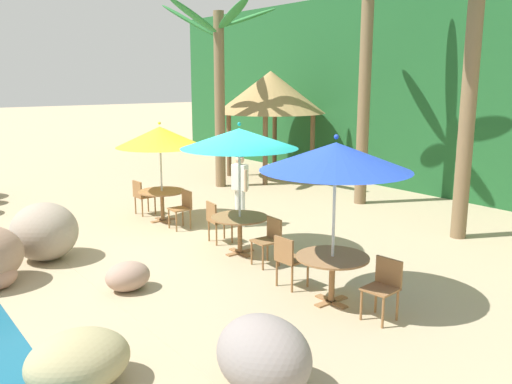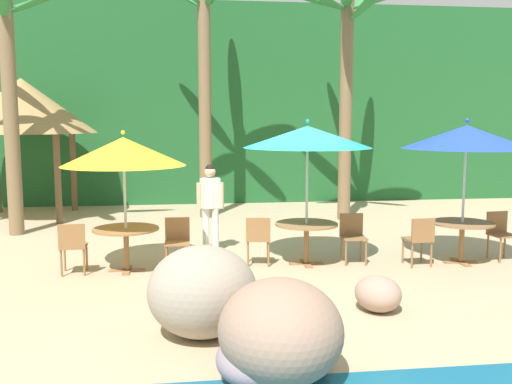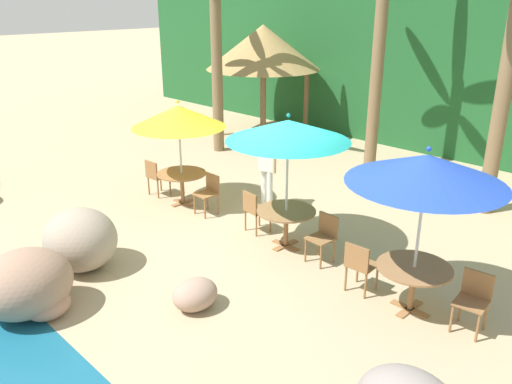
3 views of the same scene
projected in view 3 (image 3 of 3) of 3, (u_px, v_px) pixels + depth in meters
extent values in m
plane|color=tan|center=(257.00, 243.00, 10.00)|extent=(120.00, 120.00, 0.00)
cube|color=tan|center=(257.00, 243.00, 10.00)|extent=(18.00, 5.20, 0.01)
cube|color=#1E5628|center=(479.00, 50.00, 14.88)|extent=(28.00, 2.40, 6.00)
ellipsoid|color=tan|center=(48.00, 305.00, 7.64)|extent=(0.56, 0.67, 0.41)
ellipsoid|color=gray|center=(20.00, 293.00, 7.89)|extent=(0.75, 0.89, 0.47)
ellipsoid|color=#A07C65|center=(25.00, 283.00, 7.63)|extent=(1.23, 1.38, 1.01)
ellipsoid|color=tan|center=(80.00, 239.00, 8.91)|extent=(1.29, 1.22, 1.09)
ellipsoid|color=tan|center=(195.00, 294.00, 7.85)|extent=(0.61, 0.73, 0.47)
cylinder|color=silver|center=(181.00, 159.00, 11.52)|extent=(0.04, 0.04, 2.12)
cone|color=yellow|center=(178.00, 116.00, 11.18)|extent=(2.05, 2.05, 0.47)
sphere|color=yellow|center=(178.00, 102.00, 11.07)|extent=(0.07, 0.07, 0.07)
cube|color=olive|center=(183.00, 203.00, 11.89)|extent=(0.60, 0.12, 0.03)
cube|color=olive|center=(183.00, 203.00, 11.89)|extent=(0.12, 0.60, 0.03)
cylinder|color=olive|center=(182.00, 188.00, 11.77)|extent=(0.09, 0.09, 0.71)
cylinder|color=olive|center=(182.00, 173.00, 11.64)|extent=(1.10, 1.10, 0.03)
cylinder|color=olive|center=(205.00, 209.00, 11.01)|extent=(0.04, 0.04, 0.45)
cylinder|color=olive|center=(195.00, 204.00, 11.25)|extent=(0.04, 0.04, 0.45)
cylinder|color=olive|center=(218.00, 205.00, 11.24)|extent=(0.04, 0.04, 0.45)
cylinder|color=olive|center=(207.00, 200.00, 11.48)|extent=(0.04, 0.04, 0.45)
cube|color=olive|center=(206.00, 194.00, 11.16)|extent=(0.43, 0.43, 0.03)
cube|color=olive|center=(213.00, 183.00, 11.22)|extent=(0.42, 0.04, 0.42)
cylinder|color=olive|center=(161.00, 182.00, 12.59)|extent=(0.04, 0.04, 0.45)
cylinder|color=olive|center=(170.00, 186.00, 12.37)|extent=(0.04, 0.04, 0.45)
cylinder|color=olive|center=(149.00, 186.00, 12.34)|extent=(0.04, 0.04, 0.45)
cylinder|color=olive|center=(158.00, 189.00, 12.12)|extent=(0.04, 0.04, 0.45)
cube|color=olive|center=(159.00, 176.00, 12.27)|extent=(0.44, 0.44, 0.03)
cube|color=olive|center=(151.00, 170.00, 12.06)|extent=(0.42, 0.06, 0.42)
cylinder|color=silver|center=(287.00, 188.00, 9.47)|extent=(0.04, 0.04, 2.35)
cone|color=teal|center=(288.00, 130.00, 9.08)|extent=(2.22, 2.22, 0.37)
sphere|color=teal|center=(288.00, 115.00, 8.99)|extent=(0.07, 0.07, 0.07)
cube|color=olive|center=(286.00, 245.00, 9.88)|extent=(0.60, 0.12, 0.03)
cube|color=olive|center=(286.00, 245.00, 9.88)|extent=(0.12, 0.60, 0.03)
cylinder|color=olive|center=(286.00, 228.00, 9.75)|extent=(0.09, 0.09, 0.71)
cylinder|color=olive|center=(286.00, 211.00, 9.62)|extent=(1.10, 1.10, 0.03)
cylinder|color=olive|center=(321.00, 257.00, 8.98)|extent=(0.04, 0.04, 0.45)
cylinder|color=olive|center=(306.00, 250.00, 9.22)|extent=(0.04, 0.04, 0.45)
cylinder|color=olive|center=(334.00, 251.00, 9.20)|extent=(0.04, 0.04, 0.45)
cylinder|color=olive|center=(319.00, 244.00, 9.45)|extent=(0.04, 0.04, 0.45)
cube|color=olive|center=(320.00, 238.00, 9.13)|extent=(0.44, 0.44, 0.03)
cube|color=olive|center=(328.00, 225.00, 9.18)|extent=(0.42, 0.06, 0.42)
cylinder|color=olive|center=(259.00, 216.00, 10.66)|extent=(0.04, 0.04, 0.45)
cylinder|color=olive|center=(270.00, 222.00, 10.40)|extent=(0.04, 0.04, 0.45)
cylinder|color=olive|center=(245.00, 220.00, 10.46)|extent=(0.04, 0.04, 0.45)
cylinder|color=olive|center=(256.00, 226.00, 10.19)|extent=(0.04, 0.04, 0.45)
cube|color=olive|center=(258.00, 210.00, 10.34)|extent=(0.47, 0.47, 0.03)
cube|color=olive|center=(250.00, 203.00, 10.16)|extent=(0.42, 0.09, 0.42)
cylinder|color=silver|center=(418.00, 240.00, 7.47)|extent=(0.04, 0.04, 2.35)
cone|color=blue|center=(426.00, 169.00, 7.09)|extent=(2.21, 2.21, 0.41)
sphere|color=blue|center=(429.00, 149.00, 6.99)|extent=(0.07, 0.07, 0.07)
cube|color=olive|center=(409.00, 309.00, 7.88)|extent=(0.60, 0.12, 0.03)
cube|color=olive|center=(409.00, 309.00, 7.88)|extent=(0.12, 0.60, 0.03)
cylinder|color=olive|center=(412.00, 289.00, 7.75)|extent=(0.09, 0.09, 0.71)
cylinder|color=olive|center=(414.00, 268.00, 7.62)|extent=(1.10, 1.10, 0.03)
cylinder|color=olive|center=(478.00, 328.00, 7.07)|extent=(0.04, 0.04, 0.45)
cylinder|color=olive|center=(451.00, 319.00, 7.28)|extent=(0.04, 0.04, 0.45)
cylinder|color=olive|center=(486.00, 316.00, 7.33)|extent=(0.04, 0.04, 0.45)
cylinder|color=olive|center=(460.00, 308.00, 7.54)|extent=(0.04, 0.04, 0.45)
cube|color=olive|center=(471.00, 303.00, 7.22)|extent=(0.46, 0.46, 0.03)
cube|color=olive|center=(478.00, 285.00, 7.29)|extent=(0.42, 0.08, 0.42)
cylinder|color=olive|center=(357.00, 270.00, 8.56)|extent=(0.04, 0.04, 0.45)
cylinder|color=olive|center=(377.00, 277.00, 8.34)|extent=(0.04, 0.04, 0.45)
cylinder|color=olive|center=(346.00, 278.00, 8.31)|extent=(0.04, 0.04, 0.45)
cylinder|color=olive|center=(365.00, 286.00, 8.09)|extent=(0.04, 0.04, 0.45)
cube|color=olive|center=(362.00, 265.00, 8.24)|extent=(0.45, 0.45, 0.03)
cube|color=olive|center=(357.00, 258.00, 8.03)|extent=(0.42, 0.06, 0.42)
cylinder|color=brown|center=(217.00, 62.00, 15.05)|extent=(0.32, 0.32, 5.32)
cylinder|color=brown|center=(378.00, 54.00, 13.22)|extent=(0.32, 0.32, 6.10)
cylinder|color=brown|center=(506.00, 81.00, 10.47)|extent=(0.32, 0.32, 5.67)
cylinder|color=brown|center=(262.00, 95.00, 18.71)|extent=(0.16, 0.16, 2.20)
cylinder|color=brown|center=(306.00, 103.00, 17.36)|extent=(0.16, 0.16, 2.20)
cylinder|color=brown|center=(220.00, 103.00, 17.36)|extent=(0.16, 0.16, 2.20)
cylinder|color=brown|center=(263.00, 112.00, 16.01)|extent=(0.16, 0.16, 2.20)
cone|color=#9E7F4C|center=(263.00, 47.00, 16.72)|extent=(3.71, 3.71, 1.39)
cylinder|color=white|center=(264.00, 188.00, 11.63)|extent=(0.13, 0.13, 0.86)
cylinder|color=white|center=(270.00, 190.00, 11.51)|extent=(0.13, 0.13, 0.86)
cube|color=silver|center=(267.00, 158.00, 11.32)|extent=(0.39, 0.31, 0.58)
cylinder|color=#D6AD89|center=(260.00, 158.00, 11.48)|extent=(0.08, 0.08, 0.50)
cylinder|color=#D6AD89|center=(274.00, 162.00, 11.19)|extent=(0.08, 0.08, 0.50)
sphere|color=#D6AD89|center=(267.00, 139.00, 11.17)|extent=(0.21, 0.21, 0.21)
sphere|color=black|center=(267.00, 137.00, 11.16)|extent=(0.18, 0.18, 0.18)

